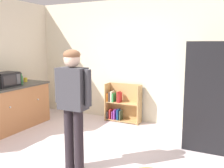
{
  "coord_description": "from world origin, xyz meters",
  "views": [
    {
      "loc": [
        1.85,
        -2.93,
        1.75
      ],
      "look_at": [
        0.15,
        0.58,
        1.12
      ],
      "focal_mm": 40.39,
      "sensor_mm": 36.0,
      "label": 1
    }
  ],
  "objects_px": {
    "green_glass_bottle": "(21,80)",
    "yellow_cup": "(25,80)",
    "refrigerator": "(209,95)",
    "bookshelf": "(121,105)",
    "standing_person": "(73,98)",
    "microwave": "(5,79)"
  },
  "relations": [
    {
      "from": "green_glass_bottle",
      "to": "yellow_cup",
      "type": "xyz_separation_m",
      "value": [
        -0.21,
        0.33,
        -0.05
      ]
    },
    {
      "from": "refrigerator",
      "to": "bookshelf",
      "type": "distance_m",
      "value": 2.06
    },
    {
      "from": "refrigerator",
      "to": "standing_person",
      "type": "relative_size",
      "value": 1.07
    },
    {
      "from": "standing_person",
      "to": "green_glass_bottle",
      "type": "xyz_separation_m",
      "value": [
        -2.03,
        1.07,
        -0.02
      ]
    },
    {
      "from": "yellow_cup",
      "to": "green_glass_bottle",
      "type": "bearing_deg",
      "value": -57.03
    },
    {
      "from": "standing_person",
      "to": "bookshelf",
      "type": "bearing_deg",
      "value": 97.61
    },
    {
      "from": "microwave",
      "to": "green_glass_bottle",
      "type": "distance_m",
      "value": 0.33
    },
    {
      "from": "microwave",
      "to": "green_glass_bottle",
      "type": "bearing_deg",
      "value": 68.7
    },
    {
      "from": "microwave",
      "to": "bookshelf",
      "type": "bearing_deg",
      "value": 40.51
    },
    {
      "from": "refrigerator",
      "to": "green_glass_bottle",
      "type": "height_order",
      "value": "refrigerator"
    },
    {
      "from": "refrigerator",
      "to": "standing_person",
      "type": "height_order",
      "value": "refrigerator"
    },
    {
      "from": "bookshelf",
      "to": "standing_person",
      "type": "bearing_deg",
      "value": -82.39
    },
    {
      "from": "standing_person",
      "to": "yellow_cup",
      "type": "relative_size",
      "value": 17.58
    },
    {
      "from": "standing_person",
      "to": "microwave",
      "type": "xyz_separation_m",
      "value": [
        -2.15,
        0.77,
        0.02
      ]
    },
    {
      "from": "standing_person",
      "to": "green_glass_bottle",
      "type": "relative_size",
      "value": 6.79
    },
    {
      "from": "standing_person",
      "to": "green_glass_bottle",
      "type": "distance_m",
      "value": 2.29
    },
    {
      "from": "yellow_cup",
      "to": "standing_person",
      "type": "bearing_deg",
      "value": -31.99
    },
    {
      "from": "refrigerator",
      "to": "yellow_cup",
      "type": "height_order",
      "value": "refrigerator"
    },
    {
      "from": "bookshelf",
      "to": "green_glass_bottle",
      "type": "distance_m",
      "value": 2.22
    },
    {
      "from": "standing_person",
      "to": "green_glass_bottle",
      "type": "bearing_deg",
      "value": 152.11
    },
    {
      "from": "refrigerator",
      "to": "microwave",
      "type": "relative_size",
      "value": 3.71
    },
    {
      "from": "refrigerator",
      "to": "bookshelf",
      "type": "height_order",
      "value": "refrigerator"
    }
  ]
}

